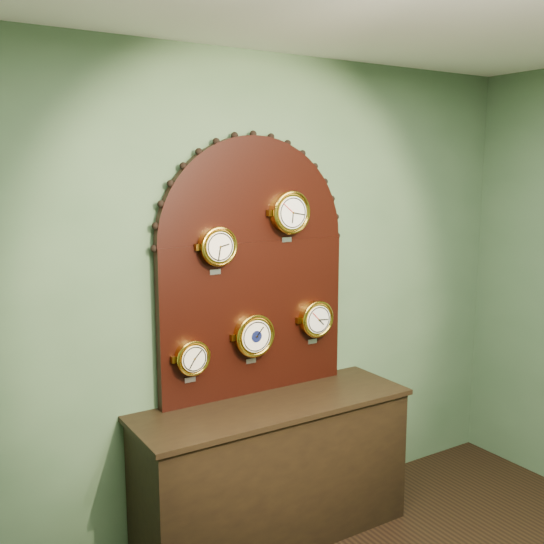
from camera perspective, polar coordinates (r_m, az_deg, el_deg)
wall_back at (r=3.70m, az=-2.05°, el=-2.22°), size 4.00×0.00×4.00m
shop_counter at (r=3.81m, az=0.17°, el=-17.82°), size 1.60×0.50×0.80m
display_board at (r=3.62m, az=-1.68°, el=1.15°), size 1.26×0.06×1.53m
roman_clock at (r=3.42m, az=-4.98°, el=2.35°), size 0.22×0.08×0.27m
arabic_clock at (r=3.64m, az=1.64°, el=5.44°), size 0.25×0.08×0.30m
hygrometer at (r=3.48m, az=-7.29°, el=-7.73°), size 0.20×0.08×0.25m
barometer at (r=3.63m, az=-1.67°, el=-5.79°), size 0.25×0.08×0.30m
tide_clock at (r=3.85m, az=4.01°, el=-4.27°), size 0.23×0.08×0.28m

